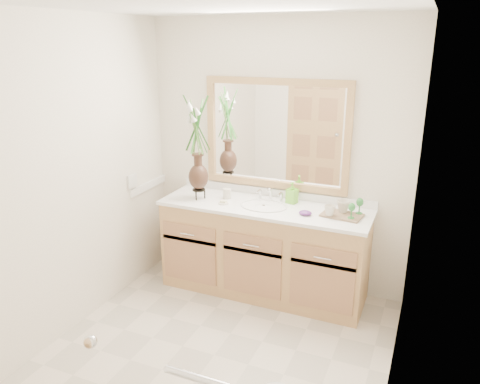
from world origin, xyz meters
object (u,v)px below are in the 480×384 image
at_px(tumbler, 227,194).
at_px(soap_bottle, 292,194).
at_px(tray, 342,215).
at_px(flower_vase, 197,135).

xyz_separation_m(tumbler, soap_bottle, (0.58, 0.11, 0.04)).
xyz_separation_m(tumbler, tray, (1.05, -0.04, -0.04)).
distance_m(tumbler, soap_bottle, 0.59).
relative_size(flower_vase, tray, 2.69).
distance_m(soap_bottle, tray, 0.50).
height_order(flower_vase, tumbler, flower_vase).
distance_m(flower_vase, soap_bottle, 0.97).
xyz_separation_m(flower_vase, tray, (1.28, 0.06, -0.57)).
xyz_separation_m(flower_vase, tumbler, (0.23, 0.10, -0.54)).
height_order(tumbler, soap_bottle, soap_bottle).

